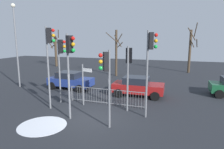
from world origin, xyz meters
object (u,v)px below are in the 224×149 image
traffic_light_rear_left (49,49)px  street_lamp (16,38)px  traffic_light_mid_left (150,55)px  car_blue_far (70,80)px  car_red_mid (138,86)px  bare_tree_centre (116,52)px  bare_tree_left (56,49)px  bare_tree_right (190,50)px  traffic_light_mid_right (61,56)px  traffic_light_foreground_right (106,72)px  traffic_light_foreground_left (129,64)px  traffic_light_rear_right (70,58)px  direction_sign_post (84,82)px

traffic_light_rear_left → street_lamp: street_lamp is taller
traffic_light_mid_left → car_blue_far: 8.97m
car_red_mid → bare_tree_centre: (-3.81, 7.25, 2.03)m
bare_tree_left → bare_tree_right: (19.08, 0.14, 0.32)m
car_red_mid → traffic_light_rear_left: bearing=-137.2°
traffic_light_mid_right → traffic_light_rear_left: bearing=-11.3°
bare_tree_right → traffic_light_mid_right: bearing=-120.7°
traffic_light_rear_left → traffic_light_foreground_right: 4.55m
traffic_light_foreground_right → street_lamp: 11.76m
bare_tree_left → street_lamp: bearing=-71.9°
traffic_light_rear_left → traffic_light_foreground_right: (4.16, -1.62, -0.88)m
traffic_light_foreground_left → bare_tree_centre: size_ratio=0.75×
traffic_light_rear_right → bare_tree_left: bare_tree_left is taller
traffic_light_rear_left → bare_tree_left: size_ratio=0.93×
traffic_light_foreground_right → direction_sign_post: (-2.50, 2.77, -1.29)m
traffic_light_mid_right → car_blue_far: (-1.34, 3.55, -2.45)m
car_red_mid → street_lamp: (-10.71, -0.35, 3.62)m
traffic_light_mid_left → bare_tree_right: bearing=154.0°
traffic_light_mid_right → bare_tree_centre: bare_tree_centre is taller
traffic_light_mid_right → traffic_light_foreground_left: bearing=77.7°
traffic_light_foreground_left → bare_tree_right: size_ratio=0.64×
car_blue_far → bare_tree_left: size_ratio=0.71×
traffic_light_rear_right → bare_tree_right: size_ratio=0.76×
direction_sign_post → bare_tree_centre: bearing=108.9°
car_red_mid → car_blue_far: bearing=175.5°
car_blue_far → bare_tree_centre: (2.18, 6.82, 2.03)m
street_lamp → bare_tree_centre: size_ratio=1.39×
traffic_light_foreground_right → traffic_light_foreground_left: size_ratio=0.99×
street_lamp → traffic_light_foreground_right: bearing=-28.8°
traffic_light_mid_left → bare_tree_right: 16.38m
direction_sign_post → bare_tree_centre: size_ratio=0.52×
car_red_mid → bare_tree_right: 13.02m
bare_tree_left → bare_tree_centre: 11.87m
street_lamp → bare_tree_right: size_ratio=1.18×
traffic_light_mid_right → direction_sign_post: size_ratio=1.60×
direction_sign_post → car_red_mid: direction_sign_post is taller
direction_sign_post → bare_tree_right: bearing=78.7°
traffic_light_mid_right → direction_sign_post: traffic_light_mid_right is taller
bare_tree_left → traffic_light_mid_left: bearing=-44.8°
traffic_light_foreground_right → car_red_mid: size_ratio=1.02×
traffic_light_rear_left → bare_tree_centre: bare_tree_centre is taller
street_lamp → bare_tree_right: (15.07, 12.43, -1.49)m
traffic_light_foreground_left → bare_tree_right: (4.39, 15.30, 0.02)m
traffic_light_foreground_right → traffic_light_mid_left: (1.81, 1.97, 0.68)m
traffic_light_rear_left → bare_tree_centre: (0.84, 11.60, -0.92)m
bare_tree_centre → traffic_light_foreground_left: bearing=-70.1°
traffic_light_rear_right → traffic_light_mid_left: (3.96, 1.52, 0.12)m
street_lamp → traffic_light_rear_left: bearing=-33.4°
traffic_light_rear_left → bare_tree_left: (-10.06, 16.28, -1.14)m
traffic_light_mid_left → car_blue_far: bearing=-136.5°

